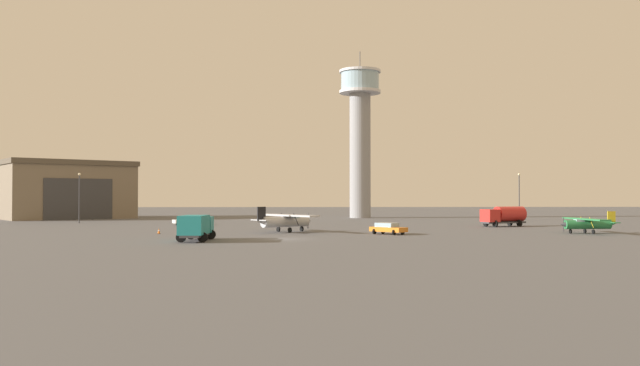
{
  "coord_description": "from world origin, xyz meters",
  "views": [
    {
      "loc": [
        1.46,
        -68.33,
        4.54
      ],
      "look_at": [
        4.5,
        15.52,
        6.26
      ],
      "focal_mm": 36.09,
      "sensor_mm": 36.0,
      "label": 1
    }
  ],
  "objects": [
    {
      "name": "light_post_west",
      "position": [
        43.6,
        51.84,
        5.29
      ],
      "size": [
        0.44,
        0.44,
        8.9
      ],
      "color": "#38383D",
      "rests_on": "ground_plane"
    },
    {
      "name": "traffic_cone_near_left",
      "position": [
        -10.5,
        5.32,
        0.3
      ],
      "size": [
        0.36,
        0.36,
        0.62
      ],
      "color": "black",
      "rests_on": "ground_plane"
    },
    {
      "name": "airplane_green",
      "position": [
        36.89,
        8.55,
        1.26
      ],
      "size": [
        7.2,
        9.16,
        2.7
      ],
      "rotation": [
        0.0,
        0.0,
        3.2
      ],
      "color": "#287A42",
      "rests_on": "ground_plane"
    },
    {
      "name": "car_orange",
      "position": [
        12.32,
        7.85,
        0.74
      ],
      "size": [
        4.41,
        4.42,
        1.37
      ],
      "rotation": [
        0.0,
        0.0,
        5.5
      ],
      "color": "orange",
      "rests_on": "ground_plane"
    },
    {
      "name": "traffic_cone_near_right",
      "position": [
        -15.18,
        9.93,
        0.33
      ],
      "size": [
        0.36,
        0.36,
        0.68
      ],
      "color": "black",
      "rests_on": "ground_plane"
    },
    {
      "name": "truck_box_teal",
      "position": [
        -8.74,
        -2.76,
        1.52
      ],
      "size": [
        3.35,
        7.06,
        2.62
      ],
      "rotation": [
        0.0,
        0.0,
        1.52
      ],
      "color": "#38383D",
      "rests_on": "ground_plane"
    },
    {
      "name": "control_tower",
      "position": [
        14.77,
        66.05,
        19.11
      ],
      "size": [
        8.68,
        8.68,
        35.06
      ],
      "color": "gray",
      "rests_on": "ground_plane"
    },
    {
      "name": "airplane_silver",
      "position": [
        -0.05,
        12.83,
        1.51
      ],
      "size": [
        8.55,
        9.62,
        3.24
      ],
      "rotation": [
        0.0,
        0.0,
        0.66
      ],
      "color": "#B7BABF",
      "rests_on": "ground_plane"
    },
    {
      "name": "hangar",
      "position": [
        -46.12,
        65.03,
        5.83
      ],
      "size": [
        31.15,
        30.03,
        11.63
      ],
      "rotation": [
        0.0,
        0.0,
        -0.95
      ],
      "color": "#7A6B56",
      "rests_on": "ground_plane"
    },
    {
      "name": "truck_fuel_tanker_red",
      "position": [
        32.56,
        26.91,
        1.67
      ],
      "size": [
        7.31,
        4.76,
        3.0
      ],
      "rotation": [
        0.0,
        0.0,
        3.52
      ],
      "color": "#38383D",
      "rests_on": "ground_plane"
    },
    {
      "name": "car_white",
      "position": [
        -15.8,
        33.21,
        0.74
      ],
      "size": [
        4.62,
        3.6,
        1.37
      ],
      "rotation": [
        0.0,
        0.0,
        0.49
      ],
      "color": "white",
      "rests_on": "ground_plane"
    },
    {
      "name": "ground_plane",
      "position": [
        0.0,
        0.0,
        0.0
      ],
      "size": [
        400.0,
        400.0,
        0.0
      ],
      "primitive_type": "plane",
      "color": "#545456"
    },
    {
      "name": "light_post_north",
      "position": [
        -35.21,
        41.4,
        5.06
      ],
      "size": [
        0.44,
        0.44,
        8.47
      ],
      "color": "#38383D",
      "rests_on": "ground_plane"
    }
  ]
}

